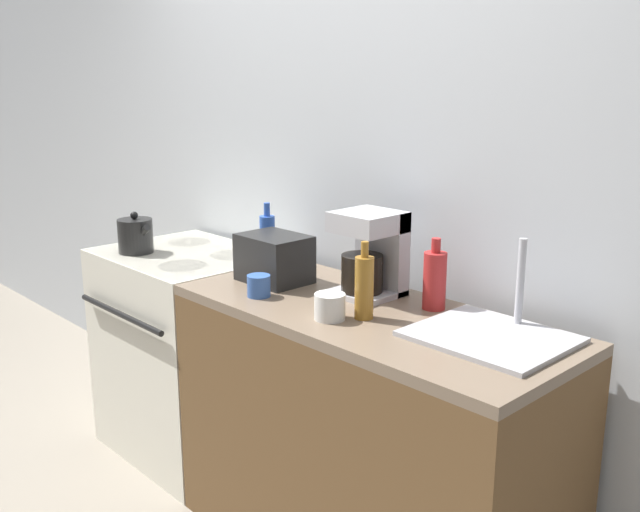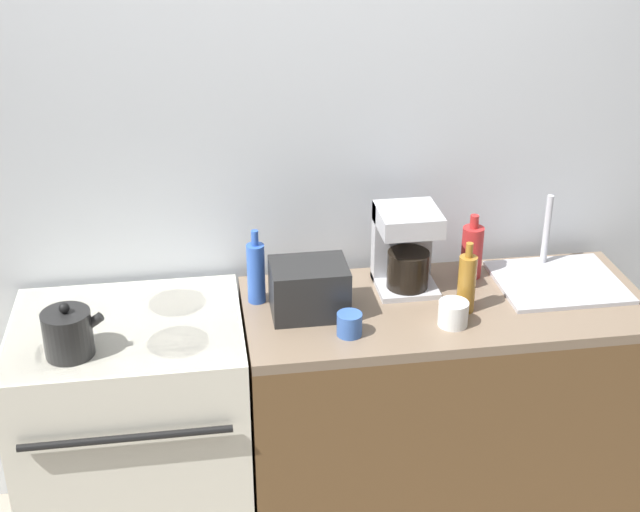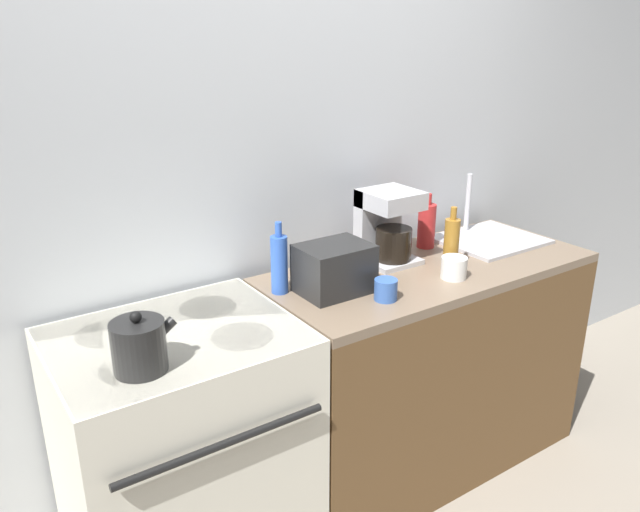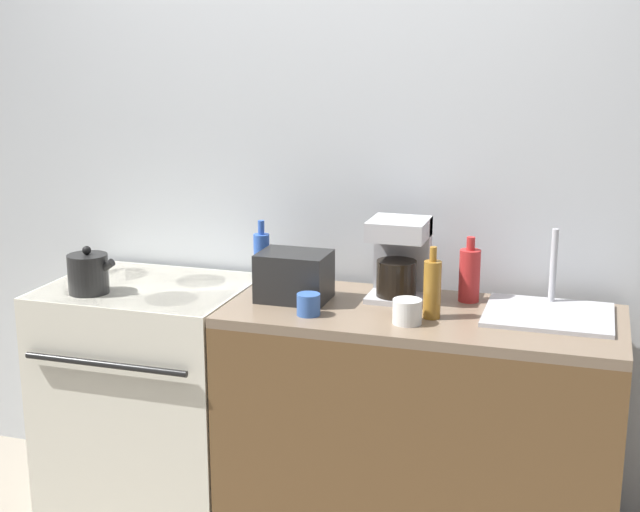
{
  "view_description": "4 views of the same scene",
  "coord_description": "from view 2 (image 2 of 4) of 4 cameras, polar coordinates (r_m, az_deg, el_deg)",
  "views": [
    {
      "loc": [
        2.01,
        -1.35,
        1.67
      ],
      "look_at": [
        0.18,
        0.38,
        1.04
      ],
      "focal_mm": 40.0,
      "sensor_mm": 36.0,
      "label": 1
    },
    {
      "loc": [
        -0.33,
        -2.27,
        2.43
      ],
      "look_at": [
        0.06,
        0.35,
        1.11
      ],
      "focal_mm": 50.0,
      "sensor_mm": 36.0,
      "label": 2
    },
    {
      "loc": [
        -1.19,
        -1.39,
        1.83
      ],
      "look_at": [
        0.01,
        0.38,
        1.04
      ],
      "focal_mm": 35.0,
      "sensor_mm": 36.0,
      "label": 3
    },
    {
      "loc": [
        1.05,
        -2.66,
        1.87
      ],
      "look_at": [
        0.09,
        0.39,
        1.08
      ],
      "focal_mm": 50.0,
      "sensor_mm": 36.0,
      "label": 4
    }
  ],
  "objects": [
    {
      "name": "cup_blue",
      "position": [
        2.86,
        1.9,
        -4.39
      ],
      "size": [
        0.08,
        0.08,
        0.08
      ],
      "color": "#3860B2",
      "rests_on": "counter_block"
    },
    {
      "name": "toaster",
      "position": [
        2.96,
        -0.7,
        -2.11
      ],
      "size": [
        0.25,
        0.19,
        0.18
      ],
      "color": "black",
      "rests_on": "counter_block"
    },
    {
      "name": "coffee_maker",
      "position": [
        3.11,
        5.5,
        0.65
      ],
      "size": [
        0.21,
        0.21,
        0.3
      ],
      "color": "#B7B7BC",
      "rests_on": "counter_block"
    },
    {
      "name": "bottle_blue",
      "position": [
        3.02,
        -4.12,
        -1.03
      ],
      "size": [
        0.06,
        0.06,
        0.27
      ],
      "color": "#2D56B7",
      "rests_on": "counter_block"
    },
    {
      "name": "kettle",
      "position": [
        2.84,
        -15.81,
        -4.78
      ],
      "size": [
        0.19,
        0.15,
        0.18
      ],
      "color": "black",
      "rests_on": "stove"
    },
    {
      "name": "bottle_red",
      "position": [
        3.23,
        9.7,
        0.32
      ],
      "size": [
        0.08,
        0.08,
        0.24
      ],
      "color": "#B72828",
      "rests_on": "counter_block"
    },
    {
      "name": "sink_tray",
      "position": [
        3.29,
        14.93,
        -1.41
      ],
      "size": [
        0.43,
        0.37,
        0.28
      ],
      "color": "#B7B7BC",
      "rests_on": "counter_block"
    },
    {
      "name": "stove",
      "position": [
        3.24,
        -11.61,
        -11.25
      ],
      "size": [
        0.76,
        0.65,
        0.93
      ],
      "color": "silver",
      "rests_on": "ground_plane"
    },
    {
      "name": "wall_back",
      "position": [
        3.17,
        -2.02,
        5.52
      ],
      "size": [
        8.0,
        0.05,
        2.6
      ],
      "color": "silver",
      "rests_on": "ground_plane"
    },
    {
      "name": "bottle_amber",
      "position": [
        3.0,
        9.37,
        -1.7
      ],
      "size": [
        0.06,
        0.06,
        0.25
      ],
      "color": "#9E6B23",
      "rests_on": "counter_block"
    },
    {
      "name": "counter_block",
      "position": [
        3.34,
        7.61,
        -9.91
      ],
      "size": [
        1.39,
        0.59,
        0.93
      ],
      "color": "brown",
      "rests_on": "ground_plane"
    },
    {
      "name": "cup_white",
      "position": [
        2.94,
        8.52,
        -3.66
      ],
      "size": [
        0.1,
        0.1,
        0.08
      ],
      "color": "white",
      "rests_on": "counter_block"
    }
  ]
}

